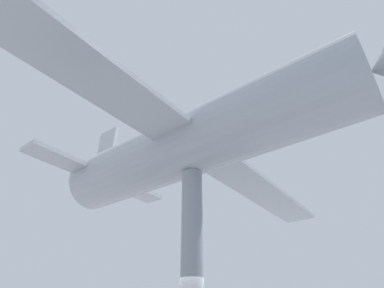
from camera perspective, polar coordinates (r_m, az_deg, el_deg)
The scene contains 2 objects.
support_pylon_central at distance 8.81m, azimuth 0.00°, elevation -22.14°, with size 0.64×0.64×5.63m.
suspended_airplane at distance 10.13m, azimuth 0.79°, elevation 0.38°, with size 20.63×12.42×3.63m.
Camera 1 is at (7.23, 4.81, 1.34)m, focal length 28.00 mm.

